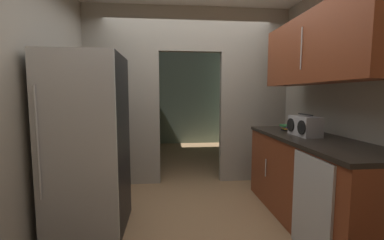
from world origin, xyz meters
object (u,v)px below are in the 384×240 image
dishwasher (311,207)px  boombox (305,126)px  refrigerator (88,144)px  book_stack (287,127)px

dishwasher → boombox: 0.96m
refrigerator → book_stack: size_ratio=10.55×
refrigerator → book_stack: 2.34m
dishwasher → book_stack: size_ratio=5.20×
book_stack → dishwasher: bearing=-105.6°
dishwasher → book_stack: bearing=74.4°
boombox → book_stack: size_ratio=2.33×
book_stack → refrigerator: bearing=-169.6°
refrigerator → book_stack: refrigerator is taller
refrigerator → dishwasher: (2.00, -0.65, -0.45)m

